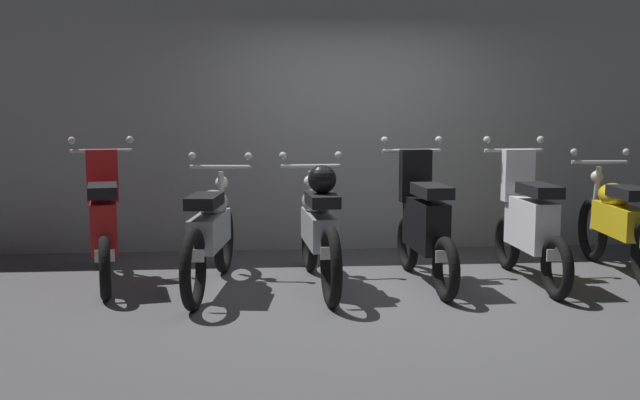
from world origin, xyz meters
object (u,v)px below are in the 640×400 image
object	(u,v)px
motorbike_slot_0	(104,225)
motorbike_slot_1	(210,233)
motorbike_slot_3	(424,225)
motorbike_slot_5	(618,222)
motorbike_slot_4	(529,224)
motorbike_slot_2	(319,227)

from	to	relation	value
motorbike_slot_0	motorbike_slot_1	xyz separation A→B (m)	(0.95, -0.29, -0.04)
motorbike_slot_1	motorbike_slot_3	size ratio (longest dim) A/B	1.16
motorbike_slot_3	motorbike_slot_5	world-z (taller)	motorbike_slot_3
motorbike_slot_1	motorbike_slot_4	size ratio (longest dim) A/B	1.16
motorbike_slot_1	motorbike_slot_5	xyz separation A→B (m)	(3.76, 0.25, 0.00)
motorbike_slot_4	motorbike_slot_5	size ratio (longest dim) A/B	0.86
motorbike_slot_0	motorbike_slot_2	bearing A→B (deg)	-8.72
motorbike_slot_0	motorbike_slot_4	xyz separation A→B (m)	(3.77, -0.27, 0.00)
motorbike_slot_0	motorbike_slot_4	bearing A→B (deg)	-4.12
motorbike_slot_2	motorbike_slot_5	size ratio (longest dim) A/B	1.00
motorbike_slot_3	motorbike_slot_2	bearing A→B (deg)	-177.25
motorbike_slot_0	motorbike_slot_4	size ratio (longest dim) A/B	0.99
motorbike_slot_5	motorbike_slot_2	bearing A→B (deg)	-174.96
motorbike_slot_1	motorbike_slot_5	distance (m)	3.77
motorbike_slot_5	motorbike_slot_1	bearing A→B (deg)	-176.20
motorbike_slot_3	motorbike_slot_4	xyz separation A→B (m)	(0.94, -0.03, 0.00)
motorbike_slot_1	motorbike_slot_3	bearing A→B (deg)	1.41
motorbike_slot_0	motorbike_slot_2	size ratio (longest dim) A/B	0.85
motorbike_slot_5	motorbike_slot_4	bearing A→B (deg)	-166.24
motorbike_slot_4	motorbike_slot_5	distance (m)	0.97
motorbike_slot_4	motorbike_slot_5	xyz separation A→B (m)	(0.94, 0.23, -0.04)
motorbike_slot_0	motorbike_slot_2	xyz separation A→B (m)	(1.89, -0.29, 0.00)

